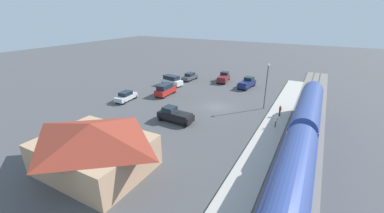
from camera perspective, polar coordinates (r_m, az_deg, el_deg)
ground_plane at (r=41.26m, az=5.89°, el=-0.07°), size 200.00×200.00×0.00m
railway_track at (r=38.61m, az=25.43°, el=-3.55°), size 4.80×70.00×0.30m
platform at (r=38.84m, az=19.62°, el=-2.43°), size 3.20×46.00×0.30m
passenger_train at (r=26.57m, az=24.32°, el=-7.89°), size 2.93×33.50×4.98m
station_building at (r=26.05m, az=-22.26°, el=-8.67°), size 11.36×8.86×5.10m
pedestrian_on_platform at (r=34.81m, az=19.24°, el=-3.11°), size 0.36×0.36×1.71m
pedestrian_waiting_far at (r=38.69m, az=20.13°, el=-0.77°), size 0.36×0.36×1.71m
sedan_silver at (r=45.20m, az=-15.41°, el=2.36°), size 2.19×4.63×1.74m
pickup_black at (r=35.28m, az=-4.08°, el=-2.02°), size 5.48×2.66×2.14m
suv_white at (r=53.17m, az=-4.84°, el=6.17°), size 5.17×3.04×2.22m
suv_red at (r=46.92m, az=-6.32°, el=4.05°), size 2.00×4.92×2.22m
pickup_navy at (r=52.76m, az=12.91°, el=5.45°), size 2.67×5.62×2.14m
sedan_charcoal at (r=57.54m, az=-0.50°, el=7.14°), size 2.17×4.63×1.74m
pickup_maroon at (r=56.62m, az=7.50°, el=6.88°), size 2.74×5.63×2.14m
light_pole_near_platform at (r=40.61m, az=17.28°, el=5.81°), size 0.44×0.44×7.56m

